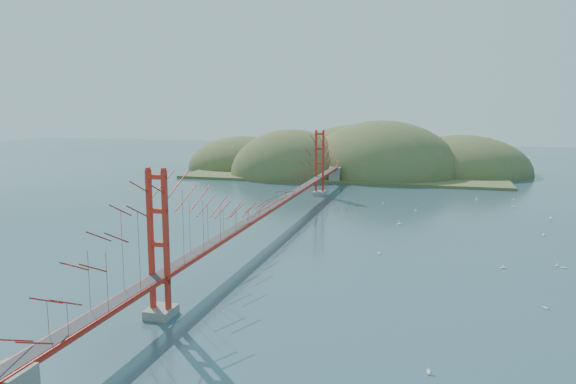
% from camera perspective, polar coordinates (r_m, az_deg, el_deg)
% --- Properties ---
extents(ground, '(320.00, 320.00, 0.00)m').
position_cam_1_polar(ground, '(72.67, -1.69, -4.06)').
color(ground, '#294653').
rests_on(ground, ground).
extents(bridge, '(2.20, 94.40, 12.00)m').
position_cam_1_polar(bridge, '(71.58, -1.68, 1.44)').
color(bridge, gray).
rests_on(bridge, ground).
extents(far_headlands, '(84.00, 58.00, 25.00)m').
position_cam_1_polar(far_headlands, '(138.48, 7.38, 2.17)').
color(far_headlands, brown).
rests_on(far_headlands, ground).
extents(sailboat_17, '(0.56, 0.45, 0.66)m').
position_cam_1_polar(sailboat_17, '(103.15, 21.94, -0.71)').
color(sailboat_17, white).
rests_on(sailboat_17, ground).
extents(sailboat_10, '(0.46, 0.55, 0.63)m').
position_cam_1_polar(sailboat_10, '(37.35, 14.10, -17.22)').
color(sailboat_10, white).
rests_on(sailboat_10, ground).
extents(sailboat_8, '(0.63, 0.63, 0.66)m').
position_cam_1_polar(sailboat_8, '(101.42, 18.61, -0.68)').
color(sailboat_8, white).
rests_on(sailboat_8, ground).
extents(sailboat_1, '(0.55, 0.60, 0.67)m').
position_cam_1_polar(sailboat_1, '(77.80, 24.54, -3.90)').
color(sailboat_1, white).
rests_on(sailboat_1, ground).
extents(sailboat_2, '(0.56, 0.51, 0.63)m').
position_cam_1_polar(sailboat_2, '(63.43, 26.23, -6.84)').
color(sailboat_2, white).
rests_on(sailboat_2, ground).
extents(sailboat_3, '(0.66, 0.66, 0.70)m').
position_cam_1_polar(sailboat_3, '(78.38, 11.20, -3.14)').
color(sailboat_3, white).
rests_on(sailboat_3, ground).
extents(sailboat_15, '(0.55, 0.65, 0.75)m').
position_cam_1_polar(sailboat_15, '(89.12, 25.15, -2.36)').
color(sailboat_15, white).
rests_on(sailboat_15, ground).
extents(sailboat_12, '(0.51, 0.44, 0.58)m').
position_cam_1_polar(sailboat_12, '(93.77, 9.63, -1.10)').
color(sailboat_12, white).
rests_on(sailboat_12, ground).
extents(sailboat_6, '(0.56, 0.56, 0.58)m').
position_cam_1_polar(sailboat_6, '(50.88, 24.70, -10.57)').
color(sailboat_6, white).
rests_on(sailboat_6, ground).
extents(sailboat_14, '(0.55, 0.55, 0.59)m').
position_cam_1_polar(sailboat_14, '(63.86, 25.65, -6.70)').
color(sailboat_14, white).
rests_on(sailboat_14, ground).
extents(sailboat_7, '(0.64, 0.63, 0.72)m').
position_cam_1_polar(sailboat_7, '(95.96, 21.89, -1.39)').
color(sailboat_7, white).
rests_on(sailboat_7, ground).
extents(sailboat_0, '(0.52, 0.52, 0.59)m').
position_cam_1_polar(sailboat_0, '(63.11, 9.25, -6.08)').
color(sailboat_0, white).
rests_on(sailboat_0, ground).
extents(sailboat_16, '(0.52, 0.52, 0.58)m').
position_cam_1_polar(sailboat_16, '(88.62, 12.84, -1.80)').
color(sailboat_16, white).
rests_on(sailboat_16, ground).
extents(sailboat_extra_1, '(0.53, 0.52, 0.59)m').
position_cam_1_polar(sailboat_extra_1, '(60.96, 21.00, -7.13)').
color(sailboat_extra_1, white).
rests_on(sailboat_extra_1, ground).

